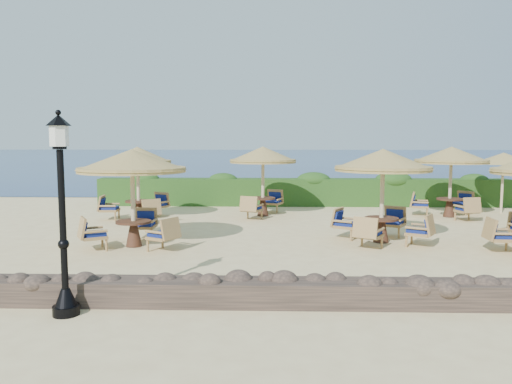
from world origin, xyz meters
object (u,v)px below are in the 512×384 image
object	(u,v)px
cafe_set_1	(383,179)
cafe_set_3	(138,170)
lamp_post	(63,223)
cafe_set_0	(132,176)
extra_parasol	(504,158)
cafe_set_5	(451,167)
cafe_set_4	(263,165)

from	to	relation	value
cafe_set_1	cafe_set_3	xyz separation A→B (m)	(-7.95, 3.79, 0.01)
lamp_post	cafe_set_3	xyz separation A→B (m)	(-1.39, 9.89, 0.26)
cafe_set_1	cafe_set_3	size ratio (longest dim) A/B	1.00
cafe_set_0	cafe_set_1	size ratio (longest dim) A/B	1.06
extra_parasol	cafe_set_1	distance (m)	8.45
extra_parasol	cafe_set_3	bearing A→B (deg)	-171.44
cafe_set_5	cafe_set_0	bearing A→B (deg)	-152.20
cafe_set_4	cafe_set_5	world-z (taller)	same
cafe_set_0	cafe_set_5	xyz separation A→B (m)	(10.49, 5.53, -0.05)
lamp_post	cafe_set_1	world-z (taller)	lamp_post
cafe_set_0	cafe_set_5	world-z (taller)	same
extra_parasol	cafe_set_0	world-z (taller)	cafe_set_0
cafe_set_3	cafe_set_5	xyz separation A→B (m)	(11.55, 1.00, 0.08)
cafe_set_0	cafe_set_1	xyz separation A→B (m)	(6.88, 0.75, -0.14)
cafe_set_5	lamp_post	bearing A→B (deg)	-133.01
cafe_set_3	cafe_set_4	world-z (taller)	same
cafe_set_4	cafe_set_5	size ratio (longest dim) A/B	1.02
cafe_set_0	extra_parasol	bearing A→B (deg)	27.18
extra_parasol	cafe_set_3	size ratio (longest dim) A/B	0.87
lamp_post	cafe_set_3	distance (m)	10.00
lamp_post	cafe_set_3	world-z (taller)	lamp_post
cafe_set_1	cafe_set_5	size ratio (longest dim) A/B	0.99
cafe_set_5	cafe_set_1	bearing A→B (deg)	-127.03
cafe_set_1	cafe_set_5	distance (m)	5.99
cafe_set_1	cafe_set_3	distance (m)	8.80
cafe_set_5	cafe_set_4	bearing A→B (deg)	179.36
cafe_set_1	cafe_set_3	bearing A→B (deg)	154.52
cafe_set_3	cafe_set_5	distance (m)	11.60
cafe_set_3	cafe_set_4	size ratio (longest dim) A/B	0.97
lamp_post	cafe_set_0	size ratio (longest dim) A/B	1.13
extra_parasol	cafe_set_5	world-z (taller)	cafe_set_5
cafe_set_0	cafe_set_1	world-z (taller)	same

